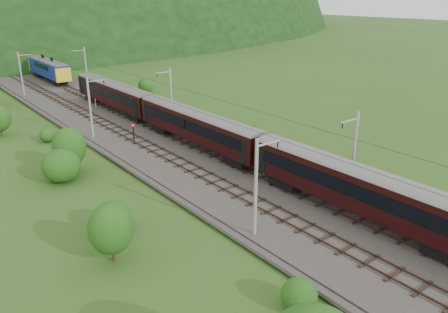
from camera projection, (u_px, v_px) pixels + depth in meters
ground at (306, 214)px, 38.65m from camera, size 600.00×600.00×0.00m
railbed at (234, 177)px, 45.91m from camera, size 14.00×220.00×0.30m
track_left at (216, 181)px, 44.44m from camera, size 2.40×220.00×0.27m
track_right at (251, 170)px, 47.23m from camera, size 2.40×220.00×0.27m
catenary_left at (91, 106)px, 56.92m from camera, size 2.54×192.28×8.00m
catenary_right at (171, 93)px, 64.06m from camera, size 2.54×192.28×8.00m
overhead_wires at (235, 113)px, 43.47m from camera, size 4.83×198.00×0.03m
train at (265, 146)px, 44.65m from camera, size 3.08×146.53×5.37m
hazard_post_near at (62, 90)px, 82.80m from camera, size 0.15×0.15×1.40m
hazard_post_far at (96, 103)px, 72.84m from camera, size 0.16×0.16×1.51m
signal at (133, 132)px, 55.60m from camera, size 0.27×0.27×2.46m
vegetation_left at (117, 201)px, 35.15m from camera, size 9.96×141.76×7.07m
vegetation_right at (255, 126)px, 60.04m from camera, size 6.31×92.54×2.70m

